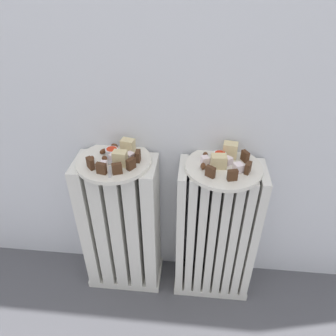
% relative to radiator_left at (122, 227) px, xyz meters
% --- Properties ---
extents(radiator_left, '(0.28, 0.15, 0.56)m').
position_rel_radiator_left_xyz_m(radiator_left, '(0.00, 0.00, 0.00)').
color(radiator_left, silver).
rests_on(radiator_left, ground_plane).
extents(radiator_right, '(0.28, 0.15, 0.56)m').
position_rel_radiator_left_xyz_m(radiator_right, '(0.34, 0.00, -0.00)').
color(radiator_right, silver).
rests_on(radiator_right, ground_plane).
extents(plate_left, '(0.24, 0.24, 0.01)m').
position_rel_radiator_left_xyz_m(plate_left, '(0.00, 0.00, 0.29)').
color(plate_left, silver).
rests_on(plate_left, radiator_left).
extents(plate_right, '(0.24, 0.24, 0.01)m').
position_rel_radiator_left_xyz_m(plate_right, '(0.34, 0.00, 0.29)').
color(plate_right, silver).
rests_on(plate_right, radiator_right).
extents(dark_cake_slice_left_0, '(0.03, 0.03, 0.03)m').
position_rel_radiator_left_xyz_m(dark_cake_slice_left_0, '(-0.06, -0.05, 0.31)').
color(dark_cake_slice_left_0, '#472B19').
rests_on(dark_cake_slice_left_0, plate_left).
extents(dark_cake_slice_left_1, '(0.03, 0.02, 0.03)m').
position_rel_radiator_left_xyz_m(dark_cake_slice_left_1, '(-0.02, -0.08, 0.31)').
color(dark_cake_slice_left_1, '#472B19').
rests_on(dark_cake_slice_left_1, plate_left).
extents(dark_cake_slice_left_2, '(0.03, 0.02, 0.03)m').
position_rel_radiator_left_xyz_m(dark_cake_slice_left_2, '(0.03, -0.07, 0.31)').
color(dark_cake_slice_left_2, '#472B19').
rests_on(dark_cake_slice_left_2, plate_left).
extents(dark_cake_slice_left_3, '(0.03, 0.03, 0.03)m').
position_rel_radiator_left_xyz_m(dark_cake_slice_left_3, '(0.06, -0.04, 0.31)').
color(dark_cake_slice_left_3, '#472B19').
rests_on(dark_cake_slice_left_3, plate_left).
extents(dark_cake_slice_left_4, '(0.01, 0.03, 0.03)m').
position_rel_radiator_left_xyz_m(dark_cake_slice_left_4, '(0.08, 0.00, 0.31)').
color(dark_cake_slice_left_4, '#472B19').
rests_on(dark_cake_slice_left_4, plate_left).
extents(marble_cake_slice_left_0, '(0.05, 0.04, 0.05)m').
position_rel_radiator_left_xyz_m(marble_cake_slice_left_0, '(0.04, 0.04, 0.32)').
color(marble_cake_slice_left_0, beige).
rests_on(marble_cake_slice_left_0, plate_left).
extents(marble_cake_slice_left_1, '(0.04, 0.03, 0.05)m').
position_rel_radiator_left_xyz_m(marble_cake_slice_left_1, '(0.03, -0.03, 0.32)').
color(marble_cake_slice_left_1, beige).
rests_on(marble_cake_slice_left_1, plate_left).
extents(turkish_delight_left_0, '(0.03, 0.03, 0.02)m').
position_rel_radiator_left_xyz_m(turkish_delight_left_0, '(-0.00, -0.00, 0.31)').
color(turkish_delight_left_0, white).
rests_on(turkish_delight_left_0, plate_left).
extents(turkish_delight_left_1, '(0.02, 0.02, 0.02)m').
position_rel_radiator_left_xyz_m(turkish_delight_left_1, '(-0.02, -0.04, 0.31)').
color(turkish_delight_left_1, white).
rests_on(turkish_delight_left_1, plate_left).
extents(turkish_delight_left_2, '(0.03, 0.03, 0.02)m').
position_rel_radiator_left_xyz_m(turkish_delight_left_2, '(0.05, 0.01, 0.31)').
color(turkish_delight_left_2, white).
rests_on(turkish_delight_left_2, plate_left).
extents(medjool_date_left_0, '(0.03, 0.02, 0.02)m').
position_rel_radiator_left_xyz_m(medjool_date_left_0, '(-0.01, 0.07, 0.30)').
color(medjool_date_left_0, '#4C2814').
rests_on(medjool_date_left_0, plate_left).
extents(medjool_date_left_1, '(0.02, 0.03, 0.02)m').
position_rel_radiator_left_xyz_m(medjool_date_left_1, '(-0.07, -0.01, 0.30)').
color(medjool_date_left_1, '#4C2814').
rests_on(medjool_date_left_1, plate_left).
extents(medjool_date_left_2, '(0.03, 0.03, 0.02)m').
position_rel_radiator_left_xyz_m(medjool_date_left_2, '(-0.04, 0.03, 0.30)').
color(medjool_date_left_2, '#4C2814').
rests_on(medjool_date_left_2, plate_left).
extents(medjool_date_left_3, '(0.03, 0.03, 0.02)m').
position_rel_radiator_left_xyz_m(medjool_date_left_3, '(-0.03, -0.01, 0.30)').
color(medjool_date_left_3, '#4C2814').
rests_on(medjool_date_left_3, plate_left).
extents(jam_bowl_left, '(0.04, 0.04, 0.02)m').
position_rel_radiator_left_xyz_m(jam_bowl_left, '(-0.01, 0.02, 0.31)').
color(jam_bowl_left, white).
rests_on(jam_bowl_left, plate_left).
extents(dark_cake_slice_right_0, '(0.03, 0.03, 0.03)m').
position_rel_radiator_left_xyz_m(dark_cake_slice_right_0, '(0.30, -0.06, 0.31)').
color(dark_cake_slice_right_0, '#472B19').
rests_on(dark_cake_slice_right_0, plate_right).
extents(dark_cake_slice_right_1, '(0.03, 0.02, 0.03)m').
position_rel_radiator_left_xyz_m(dark_cake_slice_right_1, '(0.36, -0.07, 0.31)').
color(dark_cake_slice_right_1, '#472B19').
rests_on(dark_cake_slice_right_1, plate_right).
extents(dark_cake_slice_right_2, '(0.02, 0.03, 0.03)m').
position_rel_radiator_left_xyz_m(dark_cake_slice_right_2, '(0.41, -0.03, 0.31)').
color(dark_cake_slice_right_2, '#472B19').
rests_on(dark_cake_slice_right_2, plate_right).
extents(dark_cake_slice_right_3, '(0.02, 0.03, 0.03)m').
position_rel_radiator_left_xyz_m(dark_cake_slice_right_3, '(0.41, 0.03, 0.31)').
color(dark_cake_slice_right_3, '#472B19').
rests_on(dark_cake_slice_right_3, plate_right).
extents(marble_cake_slice_right_0, '(0.05, 0.04, 0.05)m').
position_rel_radiator_left_xyz_m(marble_cake_slice_right_0, '(0.36, 0.05, 0.32)').
color(marble_cake_slice_right_0, beige).
rests_on(marble_cake_slice_right_0, plate_right).
extents(marble_cake_slice_right_1, '(0.05, 0.04, 0.04)m').
position_rel_radiator_left_xyz_m(marble_cake_slice_right_1, '(0.32, -0.01, 0.32)').
color(marble_cake_slice_right_1, beige).
rests_on(marble_cake_slice_right_1, plate_right).
extents(turkish_delight_right_0, '(0.03, 0.03, 0.03)m').
position_rel_radiator_left_xyz_m(turkish_delight_right_0, '(0.38, -0.02, 0.31)').
color(turkish_delight_right_0, white).
rests_on(turkish_delight_right_0, plate_right).
extents(turkish_delight_right_1, '(0.03, 0.03, 0.02)m').
position_rel_radiator_left_xyz_m(turkish_delight_right_1, '(0.28, 0.01, 0.31)').
color(turkish_delight_right_1, white).
rests_on(turkish_delight_right_1, plate_right).
extents(turkish_delight_right_2, '(0.03, 0.03, 0.02)m').
position_rel_radiator_left_xyz_m(turkish_delight_right_2, '(0.35, 0.01, 0.31)').
color(turkish_delight_right_2, white).
rests_on(turkish_delight_right_2, plate_right).
extents(medjool_date_right_0, '(0.02, 0.03, 0.02)m').
position_rel_radiator_left_xyz_m(medjool_date_right_0, '(0.29, 0.04, 0.30)').
color(medjool_date_right_0, '#4C2814').
rests_on(medjool_date_right_0, plate_right).
extents(medjool_date_right_1, '(0.02, 0.03, 0.02)m').
position_rel_radiator_left_xyz_m(medjool_date_right_1, '(0.28, -0.02, 0.30)').
color(medjool_date_right_1, '#4C2814').
rests_on(medjool_date_right_1, plate_right).
extents(jam_bowl_right, '(0.04, 0.04, 0.03)m').
position_rel_radiator_left_xyz_m(jam_bowl_right, '(0.33, 0.03, 0.31)').
color(jam_bowl_right, white).
rests_on(jam_bowl_right, plate_right).
extents(fork, '(0.04, 0.09, 0.00)m').
position_rel_radiator_left_xyz_m(fork, '(-0.00, -0.04, 0.30)').
color(fork, '#B7B7BC').
rests_on(fork, plate_left).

